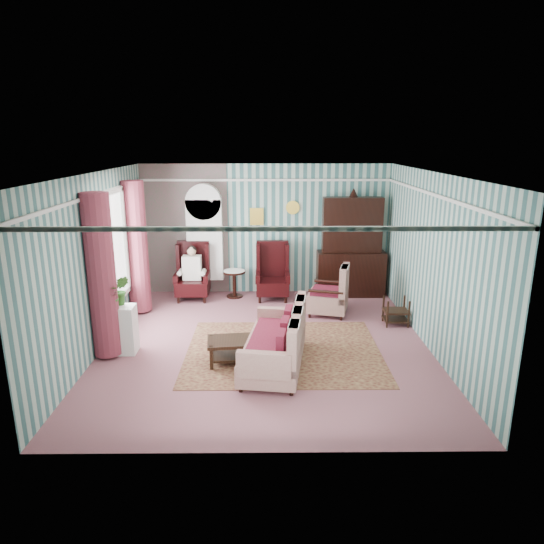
{
  "coord_description": "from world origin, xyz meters",
  "views": [
    {
      "loc": [
        0.04,
        -7.72,
        3.41
      ],
      "look_at": [
        0.12,
        0.6,
        1.12
      ],
      "focal_mm": 32.0,
      "sensor_mm": 36.0,
      "label": 1
    }
  ],
  "objects_px": {
    "wingback_left": "(192,272)",
    "plant_stand": "(119,329)",
    "seated_woman": "(192,273)",
    "round_side_table": "(234,284)",
    "nest_table": "(396,311)",
    "bookcase": "(205,246)",
    "wingback_right": "(273,272)",
    "sofa": "(274,334)",
    "coffee_table": "(238,351)",
    "floral_armchair": "(328,292)",
    "dresser_hutch": "(352,244)"
  },
  "relations": [
    {
      "from": "dresser_hutch",
      "to": "seated_woman",
      "type": "xyz_separation_m",
      "value": [
        -3.5,
        -0.27,
        -0.59
      ]
    },
    {
      "from": "floral_armchair",
      "to": "sofa",
      "type": "bearing_deg",
      "value": 169.27
    },
    {
      "from": "plant_stand",
      "to": "sofa",
      "type": "xyz_separation_m",
      "value": [
        2.53,
        -0.54,
        0.14
      ]
    },
    {
      "from": "wingback_right",
      "to": "seated_woman",
      "type": "distance_m",
      "value": 1.75
    },
    {
      "from": "dresser_hutch",
      "to": "wingback_left",
      "type": "relative_size",
      "value": 1.89
    },
    {
      "from": "nest_table",
      "to": "bookcase",
      "type": "bearing_deg",
      "value": 153.08
    },
    {
      "from": "seated_woman",
      "to": "plant_stand",
      "type": "xyz_separation_m",
      "value": [
        -0.8,
        -2.75,
        -0.19
      ]
    },
    {
      "from": "wingback_left",
      "to": "seated_woman",
      "type": "xyz_separation_m",
      "value": [
        0.0,
        0.0,
        -0.04
      ]
    },
    {
      "from": "wingback_right",
      "to": "nest_table",
      "type": "bearing_deg",
      "value": -33.75
    },
    {
      "from": "wingback_left",
      "to": "floral_armchair",
      "type": "relative_size",
      "value": 1.34
    },
    {
      "from": "round_side_table",
      "to": "plant_stand",
      "type": "height_order",
      "value": "plant_stand"
    },
    {
      "from": "wingback_left",
      "to": "bookcase",
      "type": "bearing_deg",
      "value": 57.34
    },
    {
      "from": "dresser_hutch",
      "to": "floral_armchair",
      "type": "distance_m",
      "value": 1.56
    },
    {
      "from": "wingback_left",
      "to": "nest_table",
      "type": "distance_m",
      "value": 4.37
    },
    {
      "from": "wingback_left",
      "to": "plant_stand",
      "type": "xyz_separation_m",
      "value": [
        -0.8,
        -2.75,
        -0.22
      ]
    },
    {
      "from": "floral_armchair",
      "to": "wingback_right",
      "type": "bearing_deg",
      "value": 63.93
    },
    {
      "from": "wingback_left",
      "to": "round_side_table",
      "type": "height_order",
      "value": "wingback_left"
    },
    {
      "from": "wingback_right",
      "to": "sofa",
      "type": "xyz_separation_m",
      "value": [
        -0.02,
        -3.29,
        -0.09
      ]
    },
    {
      "from": "nest_table",
      "to": "dresser_hutch",
      "type": "bearing_deg",
      "value": 107.39
    },
    {
      "from": "dresser_hutch",
      "to": "coffee_table",
      "type": "bearing_deg",
      "value": -124.27
    },
    {
      "from": "wingback_left",
      "to": "coffee_table",
      "type": "xyz_separation_m",
      "value": [
        1.17,
        -3.15,
        -0.43
      ]
    },
    {
      "from": "nest_table",
      "to": "floral_armchair",
      "type": "xyz_separation_m",
      "value": [
        -1.22,
        0.6,
        0.2
      ]
    },
    {
      "from": "wingback_right",
      "to": "floral_armchair",
      "type": "height_order",
      "value": "wingback_right"
    },
    {
      "from": "sofa",
      "to": "dresser_hutch",
      "type": "bearing_deg",
      "value": -18.12
    },
    {
      "from": "plant_stand",
      "to": "sofa",
      "type": "relative_size",
      "value": 0.42
    },
    {
      "from": "seated_woman",
      "to": "round_side_table",
      "type": "height_order",
      "value": "seated_woman"
    },
    {
      "from": "wingback_right",
      "to": "plant_stand",
      "type": "height_order",
      "value": "wingback_right"
    },
    {
      "from": "seated_woman",
      "to": "wingback_right",
      "type": "bearing_deg",
      "value": 0.0
    },
    {
      "from": "bookcase",
      "to": "nest_table",
      "type": "distance_m",
      "value": 4.37
    },
    {
      "from": "round_side_table",
      "to": "sofa",
      "type": "height_order",
      "value": "sofa"
    },
    {
      "from": "floral_armchair",
      "to": "coffee_table",
      "type": "relative_size",
      "value": 0.98
    },
    {
      "from": "plant_stand",
      "to": "sofa",
      "type": "bearing_deg",
      "value": -12.13
    },
    {
      "from": "seated_woman",
      "to": "sofa",
      "type": "xyz_separation_m",
      "value": [
        1.73,
        -3.29,
        -0.05
      ]
    },
    {
      "from": "dresser_hutch",
      "to": "seated_woman",
      "type": "height_order",
      "value": "dresser_hutch"
    },
    {
      "from": "bookcase",
      "to": "dresser_hutch",
      "type": "bearing_deg",
      "value": -2.11
    },
    {
      "from": "wingback_right",
      "to": "plant_stand",
      "type": "bearing_deg",
      "value": -132.84
    },
    {
      "from": "floral_armchair",
      "to": "dresser_hutch",
      "type": "bearing_deg",
      "value": -13.3
    },
    {
      "from": "round_side_table",
      "to": "sofa",
      "type": "distance_m",
      "value": 3.55
    },
    {
      "from": "bookcase",
      "to": "plant_stand",
      "type": "distance_m",
      "value": 3.39
    },
    {
      "from": "dresser_hutch",
      "to": "round_side_table",
      "type": "distance_m",
      "value": 2.75
    },
    {
      "from": "bookcase",
      "to": "round_side_table",
      "type": "height_order",
      "value": "bookcase"
    },
    {
      "from": "bookcase",
      "to": "wingback_right",
      "type": "distance_m",
      "value": 1.63
    },
    {
      "from": "bookcase",
      "to": "round_side_table",
      "type": "xyz_separation_m",
      "value": [
        0.65,
        -0.24,
        -0.82
      ]
    },
    {
      "from": "round_side_table",
      "to": "floral_armchair",
      "type": "relative_size",
      "value": 0.64
    },
    {
      "from": "nest_table",
      "to": "wingback_right",
      "type": "bearing_deg",
      "value": 146.25
    },
    {
      "from": "seated_woman",
      "to": "floral_armchair",
      "type": "height_order",
      "value": "seated_woman"
    },
    {
      "from": "bookcase",
      "to": "dresser_hutch",
      "type": "relative_size",
      "value": 0.95
    },
    {
      "from": "nest_table",
      "to": "seated_woman",
      "type": "bearing_deg",
      "value": 159.15
    },
    {
      "from": "wingback_right",
      "to": "round_side_table",
      "type": "relative_size",
      "value": 2.08
    },
    {
      "from": "wingback_left",
      "to": "floral_armchair",
      "type": "xyz_separation_m",
      "value": [
        2.85,
        -0.95,
        -0.16
      ]
    }
  ]
}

